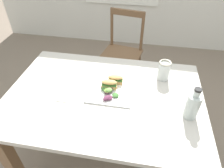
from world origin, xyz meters
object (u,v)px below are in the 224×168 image
object	(u,v)px
bottle_cold_brew	(192,107)
plate_lunch	(111,90)
fork_on_napkin	(73,87)
sandwich_half_back	(115,79)
sandwich_half_front	(109,84)
dining_table	(105,109)
chair_wooden_far	(122,53)
mason_jar_iced_tea	(164,71)

from	to	relation	value
bottle_cold_brew	plate_lunch	bearing A→B (deg)	163.77
fork_on_napkin	sandwich_half_back	bearing A→B (deg)	17.52
plate_lunch	sandwich_half_front	world-z (taller)	sandwich_half_front
plate_lunch	sandwich_half_back	bearing A→B (deg)	76.19
sandwich_half_front	sandwich_half_back	size ratio (longest dim) A/B	1.00
dining_table	chair_wooden_far	xyz separation A→B (m)	(-0.02, 0.99, -0.16)
sandwich_half_back	plate_lunch	bearing A→B (deg)	-103.81
dining_table	plate_lunch	bearing A→B (deg)	48.69
dining_table	plate_lunch	size ratio (longest dim) A/B	4.36
plate_lunch	mason_jar_iced_tea	world-z (taller)	mason_jar_iced_tea
chair_wooden_far	fork_on_napkin	distance (m)	1.03
dining_table	plate_lunch	world-z (taller)	plate_lunch
fork_on_napkin	sandwich_half_front	bearing A→B (deg)	6.79
dining_table	chair_wooden_far	distance (m)	1.01
dining_table	fork_on_napkin	distance (m)	0.25
plate_lunch	bottle_cold_brew	size ratio (longest dim) A/B	1.41
bottle_cold_brew	mason_jar_iced_tea	distance (m)	0.35
sandwich_half_front	fork_on_napkin	bearing A→B (deg)	-173.21
fork_on_napkin	plate_lunch	bearing A→B (deg)	3.03
plate_lunch	sandwich_half_back	world-z (taller)	sandwich_half_back
sandwich_half_back	mason_jar_iced_tea	bearing A→B (deg)	20.40
dining_table	fork_on_napkin	world-z (taller)	fork_on_napkin
dining_table	mason_jar_iced_tea	size ratio (longest dim) A/B	9.16
sandwich_half_front	bottle_cold_brew	world-z (taller)	bottle_cold_brew
sandwich_half_front	fork_on_napkin	size ratio (longest dim) A/B	0.54
sandwich_half_back	bottle_cold_brew	size ratio (longest dim) A/B	0.51
mason_jar_iced_tea	plate_lunch	bearing A→B (deg)	-150.27
sandwich_half_front	sandwich_half_back	world-z (taller)	same
sandwich_half_back	bottle_cold_brew	distance (m)	0.49
chair_wooden_far	sandwich_half_front	xyz separation A→B (m)	(0.04, -0.94, 0.33)
plate_lunch	sandwich_half_back	distance (m)	0.08
mason_jar_iced_tea	bottle_cold_brew	bearing A→B (deg)	-66.38
sandwich_half_back	fork_on_napkin	xyz separation A→B (m)	(-0.26, -0.08, -0.03)
sandwich_half_front	fork_on_napkin	world-z (taller)	sandwich_half_front
sandwich_half_back	mason_jar_iced_tea	distance (m)	0.33
dining_table	sandwich_half_back	bearing A→B (deg)	64.56
fork_on_napkin	bottle_cold_brew	size ratio (longest dim) A/B	0.94
chair_wooden_far	fork_on_napkin	size ratio (longest dim) A/B	4.69
chair_wooden_far	sandwich_half_front	world-z (taller)	chair_wooden_far
sandwich_half_back	sandwich_half_front	bearing A→B (deg)	-118.51
fork_on_napkin	mason_jar_iced_tea	bearing A→B (deg)	19.07
plate_lunch	dining_table	bearing A→B (deg)	-131.31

